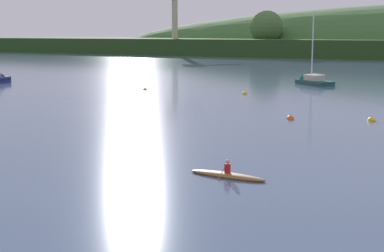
% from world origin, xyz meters
% --- Properties ---
extents(dockside_crane, '(9.70, 13.90, 22.26)m').
position_xyz_m(dockside_crane, '(-79.60, 175.79, 10.94)').
color(dockside_crane, '#4C4C51').
rests_on(dockside_crane, ground).
extents(sailboat_outer_reach, '(6.82, 6.07, 11.36)m').
position_xyz_m(sailboat_outer_reach, '(-2.21, 80.15, 0.23)').
color(sailboat_outer_reach, '#0F564C').
rests_on(sailboat_outer_reach, ground).
extents(canoe_with_paddler, '(4.24, 1.50, 1.02)m').
position_xyz_m(canoe_with_paddler, '(9.77, 26.18, 0.09)').
color(canoe_with_paddler, brown).
rests_on(canoe_with_paddler, ground).
extents(mooring_buoy_foreground, '(0.56, 0.56, 0.64)m').
position_xyz_m(mooring_buoy_foreground, '(-18.47, 61.97, 0.00)').
color(mooring_buoy_foreground, yellow).
rests_on(mooring_buoy_foreground, ground).
extents(mooring_buoy_midchannel, '(0.61, 0.61, 0.69)m').
position_xyz_m(mooring_buoy_midchannel, '(-5.30, 63.53, 0.00)').
color(mooring_buoy_midchannel, yellow).
rests_on(mooring_buoy_midchannel, ground).
extents(mooring_buoy_off_fishing_boat, '(0.65, 0.65, 0.73)m').
position_xyz_m(mooring_buoy_off_fishing_boat, '(12.37, 49.09, 0.00)').
color(mooring_buoy_off_fishing_boat, yellow).
rests_on(mooring_buoy_off_fishing_boat, ground).
extents(mooring_buoy_far_upstream, '(0.63, 0.63, 0.71)m').
position_xyz_m(mooring_buoy_far_upstream, '(6.10, 46.78, 0.00)').
color(mooring_buoy_far_upstream, '#EA5B19').
rests_on(mooring_buoy_far_upstream, ground).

